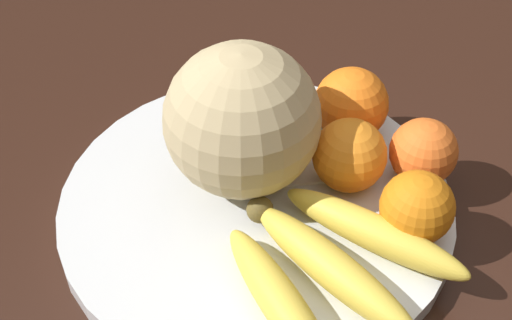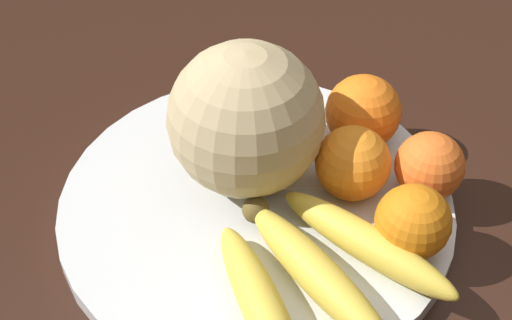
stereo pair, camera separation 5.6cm
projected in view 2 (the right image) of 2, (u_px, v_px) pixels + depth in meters
kitchen_table at (317, 234)px, 0.77m from camera, size 1.49×1.10×0.71m
fruit_bowl at (256, 204)px, 0.68m from camera, size 0.37×0.37×0.02m
melon at (246, 119)px, 0.64m from camera, size 0.14×0.14×0.14m
banana_bunch at (315, 272)px, 0.59m from camera, size 0.18×0.20×0.03m
orange_front_left at (363, 112)px, 0.70m from camera, size 0.08×0.08×0.08m
orange_front_right at (430, 166)px, 0.66m from camera, size 0.06×0.06×0.06m
orange_mid_center at (413, 222)px, 0.61m from camera, size 0.07×0.07×0.07m
orange_back_left at (353, 163)px, 0.65m from camera, size 0.07×0.07×0.07m
produce_tag at (315, 176)px, 0.69m from camera, size 0.10×0.07×0.00m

